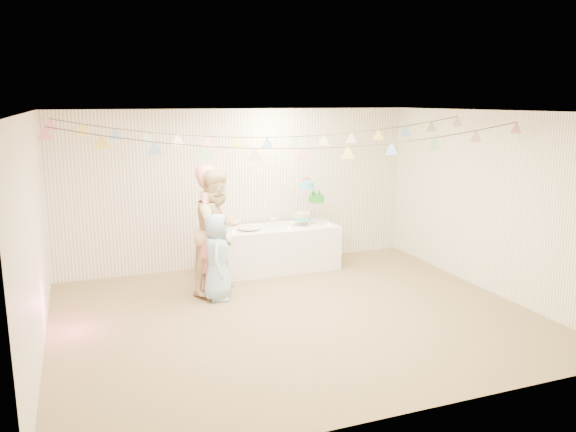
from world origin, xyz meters
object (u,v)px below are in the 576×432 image
object	(u,v)px
table	(279,248)
cake_stand	(309,200)
person_child	(217,257)
person_adult_a	(212,229)
person_adult_b	(218,231)

from	to	relation	value
table	cake_stand	xyz separation A→B (m)	(0.55, 0.05, 0.76)
cake_stand	person_child	bearing A→B (deg)	-149.33
person_adult_a	person_child	world-z (taller)	person_adult_a
cake_stand	person_child	distance (m)	2.17
person_adult_b	person_child	size ratio (longest dim) A/B	1.47
person_adult_a	person_child	bearing A→B (deg)	-150.13
cake_stand	person_child	size ratio (longest dim) A/B	0.60
table	person_child	size ratio (longest dim) A/B	1.56
table	person_adult_a	xyz separation A→B (m)	(-1.24, -0.66, 0.57)
person_adult_b	cake_stand	bearing A→B (deg)	-11.80
person_adult_a	person_child	size ratio (longest dim) A/B	1.51
person_adult_a	table	bearing A→B (deg)	-28.03
table	person_adult_a	world-z (taller)	person_adult_a
cake_stand	person_adult_b	world-z (taller)	person_adult_b
table	person_adult_b	size ratio (longest dim) A/B	1.06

